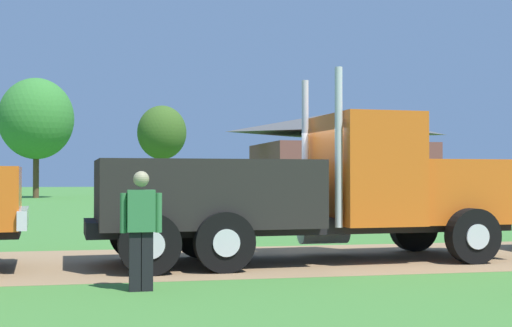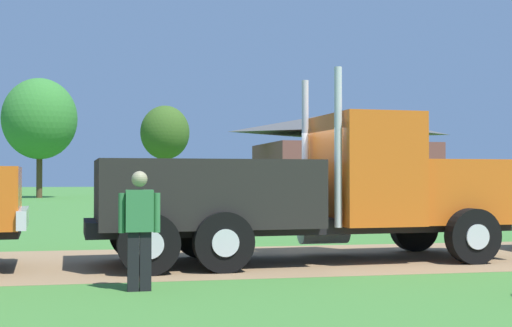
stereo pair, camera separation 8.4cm
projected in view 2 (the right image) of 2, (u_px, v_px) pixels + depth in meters
ground_plane at (321, 258)px, 14.03m from camera, size 200.00×200.00×0.00m
dirt_track at (321, 258)px, 14.03m from camera, size 120.00×5.02×0.01m
truck_foreground_white at (308, 193)px, 13.58m from camera, size 8.27×3.05×3.58m
visitor_walking_mid at (139, 227)px, 10.09m from camera, size 0.59×0.27×1.69m
shed_building at (343, 159)px, 43.58m from camera, size 10.36×8.30×5.58m
tree_mid at (40, 119)px, 53.70m from camera, size 5.56×5.56×9.03m
tree_right at (165, 133)px, 54.59m from camera, size 3.75×3.75×7.05m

